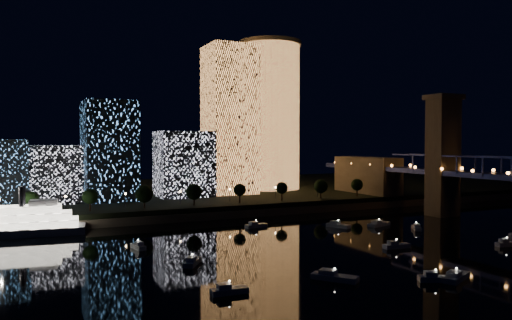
% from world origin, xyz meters
% --- Properties ---
extents(ground, '(520.00, 520.00, 0.00)m').
position_xyz_m(ground, '(0.00, 0.00, 0.00)').
color(ground, black).
rests_on(ground, ground).
extents(far_bank, '(420.00, 160.00, 5.00)m').
position_xyz_m(far_bank, '(0.00, 160.00, 2.50)').
color(far_bank, black).
rests_on(far_bank, ground).
extents(seawall, '(420.00, 6.00, 3.00)m').
position_xyz_m(seawall, '(0.00, 82.00, 1.50)').
color(seawall, '#6B5E4C').
rests_on(seawall, ground).
extents(tower_cylindrical, '(34.00, 34.00, 79.92)m').
position_xyz_m(tower_cylindrical, '(30.28, 139.99, 45.09)').
color(tower_cylindrical, '#FFA151').
rests_on(tower_cylindrical, far_bank).
extents(tower_rectangular, '(23.02, 23.02, 73.25)m').
position_xyz_m(tower_rectangular, '(1.45, 127.32, 41.62)').
color(tower_rectangular, '#FFA151').
rests_on(tower_rectangular, far_bank).
extents(midrise_blocks, '(97.96, 30.29, 43.49)m').
position_xyz_m(midrise_blocks, '(-60.61, 122.93, 21.96)').
color(midrise_blocks, white).
rests_on(midrise_blocks, far_bank).
extents(motorboats, '(114.66, 85.95, 2.78)m').
position_xyz_m(motorboats, '(-5.17, 11.88, 0.81)').
color(motorboats, silver).
rests_on(motorboats, ground).
extents(esplanade_trees, '(165.55, 6.79, 8.89)m').
position_xyz_m(esplanade_trees, '(-29.90, 88.00, 10.47)').
color(esplanade_trees, black).
rests_on(esplanade_trees, far_bank).
extents(street_lamps, '(132.70, 0.70, 5.65)m').
position_xyz_m(street_lamps, '(-34.00, 94.00, 9.02)').
color(street_lamps, black).
rests_on(street_lamps, far_bank).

